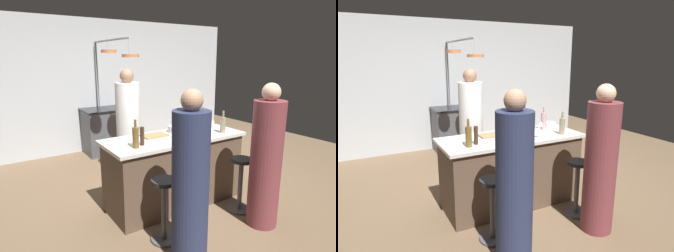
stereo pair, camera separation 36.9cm
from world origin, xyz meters
TOP-DOWN VIEW (x-y plane):
  - ground_plane at (0.00, 0.00)m, footprint 9.00×9.00m
  - back_wall at (0.00, 2.85)m, footprint 6.40×0.16m
  - kitchen_island at (0.00, 0.00)m, footprint 1.80×0.72m
  - stove_range at (0.00, 2.45)m, footprint 0.80×0.64m
  - chef at (-0.16, 0.99)m, footprint 0.36×0.36m
  - bar_stool_left at (-0.55, -0.62)m, footprint 0.28×0.28m
  - guest_left at (-0.50, -0.97)m, footprint 0.34×0.34m
  - bar_stool_right at (0.56, -0.62)m, footprint 0.28×0.28m
  - guest_right at (0.55, -0.96)m, footprint 0.34×0.34m
  - overhead_pot_rack at (-0.04, 1.90)m, footprint 0.60×1.57m
  - cutting_board at (-0.21, 0.14)m, footprint 0.32×0.22m
  - pepper_mill at (-0.52, -0.12)m, footprint 0.05×0.05m
  - wine_bottle_rose at (0.55, 0.10)m, footprint 0.07×0.07m
  - wine_bottle_amber at (-0.62, -0.16)m, footprint 0.07×0.07m
  - wine_bottle_red at (0.33, 0.25)m, footprint 0.07×0.07m
  - wine_bottle_white at (0.62, -0.21)m, footprint 0.07×0.07m
  - wine_glass_near_right_guest at (0.45, 0.02)m, footprint 0.07×0.07m
  - wine_glass_near_left_guest at (0.26, -0.21)m, footprint 0.07×0.07m
  - mixing_bowl_steel at (0.11, 0.17)m, footprint 0.17×0.17m
  - mixing_bowl_wooden at (0.18, -0.02)m, footprint 0.15×0.15m
  - mixing_bowl_ceramic at (0.71, 0.19)m, footprint 0.17×0.17m

SIDE VIEW (x-z plane):
  - ground_plane at x=0.00m, z-range 0.00..0.00m
  - bar_stool_left at x=-0.55m, z-range 0.04..0.72m
  - bar_stool_right at x=0.56m, z-range 0.04..0.72m
  - stove_range at x=0.00m, z-range 0.00..0.89m
  - kitchen_island at x=0.00m, z-range 0.00..0.90m
  - guest_left at x=-0.50m, z-range -0.06..1.55m
  - guest_right at x=0.55m, z-range -0.06..1.55m
  - chef at x=-0.16m, z-range -0.06..1.64m
  - cutting_board at x=-0.21m, z-range 0.90..0.92m
  - mixing_bowl_ceramic at x=0.71m, z-range 0.90..0.97m
  - mixing_bowl_wooden at x=0.18m, z-range 0.90..0.98m
  - mixing_bowl_steel at x=0.11m, z-range 0.90..0.98m
  - pepper_mill at x=-0.52m, z-range 0.90..1.11m
  - wine_glass_near_right_guest at x=0.45m, z-range 0.93..1.08m
  - wine_glass_near_left_guest at x=0.26m, z-range 0.93..1.08m
  - wine_bottle_white at x=0.62m, z-range 0.86..1.16m
  - wine_bottle_amber at x=-0.62m, z-range 0.86..1.18m
  - wine_bottle_rose at x=0.55m, z-range 0.86..1.18m
  - wine_bottle_red at x=0.33m, z-range 0.86..1.19m
  - back_wall at x=0.00m, z-range 0.00..2.60m
  - overhead_pot_rack at x=-0.04m, z-range 0.57..2.74m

